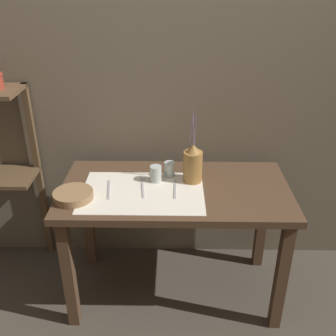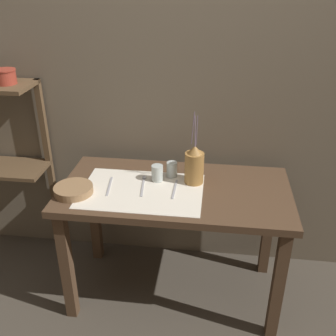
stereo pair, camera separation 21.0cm
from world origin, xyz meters
The scene contains 12 objects.
ground_plane centered at (0.00, 0.00, 0.00)m, with size 12.00×12.00×0.00m, color #473F35.
stone_wall_back centered at (0.00, 0.43, 1.20)m, with size 7.00×0.06×2.40m.
wooden_table centered at (0.00, 0.00, 0.64)m, with size 1.26×0.65×0.75m.
linen_cloth centered at (-0.18, -0.06, 0.75)m, with size 0.66×0.45×0.00m.
pitcher_with_flowers centered at (0.10, 0.07, 0.85)m, with size 0.11×0.11×0.42m.
wooden_bowl centered at (-0.53, -0.13, 0.77)m, with size 0.21×0.21×0.04m.
glass_tumbler_near centered at (-0.11, 0.07, 0.80)m, with size 0.06×0.06×0.09m.
glass_tumbler_far centered at (-0.03, 0.13, 0.80)m, with size 0.06×0.06×0.09m.
fork_outer centered at (-0.36, -0.04, 0.75)m, with size 0.04×0.20×0.00m.
spoon_inner centered at (-0.18, 0.04, 0.76)m, with size 0.04×0.21×0.02m.
knife_center centered at (0.00, -0.02, 0.75)m, with size 0.01×0.20×0.00m.
metal_pot_small centered at (-1.01, 0.24, 1.27)m, with size 0.13×0.13×0.08m.
Camera 2 is at (0.20, -1.86, 1.83)m, focal length 42.00 mm.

